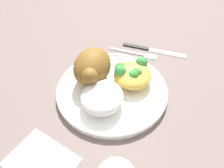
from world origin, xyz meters
TOP-DOWN VIEW (x-y plane):
  - ground_plane at (0.00, 0.00)m, footprint 2.00×2.00m
  - plate at (0.00, 0.00)m, footprint 0.27×0.27m
  - roasted_chicken at (-0.01, -0.05)m, footprint 0.12×0.08m
  - rice_pile at (0.05, -0.01)m, footprint 0.10×0.09m
  - mac_cheese_with_broccoli at (-0.04, 0.04)m, footprint 0.10×0.09m
  - fork at (-0.16, 0.02)m, footprint 0.02×0.14m
  - knife at (-0.20, 0.06)m, footprint 0.02×0.19m
  - napkin at (0.20, -0.08)m, footprint 0.12×0.14m

SIDE VIEW (x-z plane):
  - ground_plane at x=0.00m, z-range 0.00..0.00m
  - napkin at x=0.20m, z-range 0.00..0.00m
  - fork at x=-0.16m, z-range 0.00..0.01m
  - knife at x=-0.20m, z-range 0.00..0.01m
  - plate at x=0.00m, z-range 0.00..0.02m
  - rice_pile at x=0.05m, z-range 0.02..0.06m
  - mac_cheese_with_broccoli at x=-0.04m, z-range 0.01..0.06m
  - roasted_chicken at x=-0.01m, z-range 0.02..0.10m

